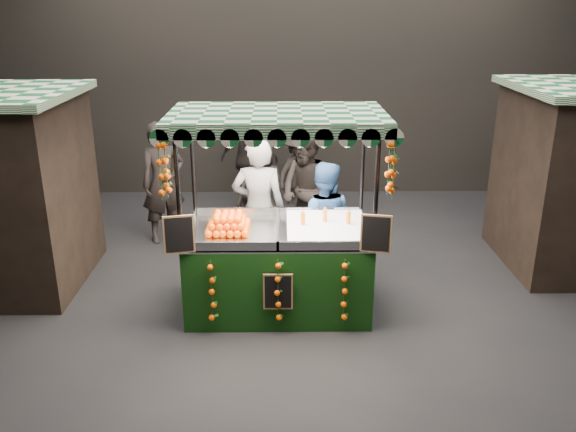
{
  "coord_description": "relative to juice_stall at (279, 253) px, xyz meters",
  "views": [
    {
      "loc": [
        -0.29,
        -6.5,
        3.65
      ],
      "look_at": [
        -0.2,
        0.47,
        1.12
      ],
      "focal_mm": 37.11,
      "sensor_mm": 36.0,
      "label": 1
    }
  ],
  "objects": [
    {
      "name": "ground",
      "position": [
        0.32,
        -0.13,
        -0.77
      ],
      "size": [
        12.0,
        12.0,
        0.0
      ],
      "primitive_type": "plane",
      "color": "black",
      "rests_on": "ground"
    },
    {
      "name": "market_hall",
      "position": [
        0.32,
        -0.13,
        2.61
      ],
      "size": [
        12.1,
        10.1,
        5.05
      ],
      "color": "black",
      "rests_on": "ground"
    },
    {
      "name": "juice_stall",
      "position": [
        0.0,
        0.0,
        0.0
      ],
      "size": [
        2.55,
        1.5,
        2.47
      ],
      "color": "black",
      "rests_on": "ground"
    },
    {
      "name": "vendor_grey",
      "position": [
        -0.27,
        0.96,
        0.22
      ],
      "size": [
        0.75,
        0.51,
        1.98
      ],
      "rotation": [
        0.0,
        0.0,
        3.08
      ],
      "color": "slate",
      "rests_on": "ground"
    },
    {
      "name": "vendor_blue",
      "position": [
        0.59,
        0.83,
        0.07
      ],
      "size": [
        0.9,
        0.75,
        1.68
      ],
      "rotation": [
        0.0,
        0.0,
        2.99
      ],
      "color": "#294D85",
      "rests_on": "ground"
    },
    {
      "name": "shopper_0",
      "position": [
        -1.82,
        2.34,
        0.19
      ],
      "size": [
        0.83,
        0.73,
        1.91
      ],
      "rotation": [
        0.0,
        0.0,
        0.48
      ],
      "color": "black",
      "rests_on": "ground"
    },
    {
      "name": "shopper_1",
      "position": [
        0.42,
        2.0,
        0.14
      ],
      "size": [
        1.12,
        1.11,
        1.82
      ],
      "rotation": [
        0.0,
        0.0,
        -0.74
      ],
      "color": "#2B2523",
      "rests_on": "ground"
    },
    {
      "name": "shopper_2",
      "position": [
        -0.55,
        3.99,
        0.14
      ],
      "size": [
        1.13,
        0.63,
        1.83
      ],
      "rotation": [
        0.0,
        0.0,
        2.96
      ],
      "color": "black",
      "rests_on": "ground"
    },
    {
      "name": "shopper_3",
      "position": [
        0.34,
        3.47,
        -0.01
      ],
      "size": [
        1.11,
        1.07,
        1.52
      ],
      "rotation": [
        0.0,
        0.0,
        0.71
      ],
      "color": "#282321",
      "rests_on": "ground"
    },
    {
      "name": "shopper_4",
      "position": [
        -0.29,
        2.5,
        0.04
      ],
      "size": [
        0.91,
        0.74,
        1.61
      ],
      "rotation": [
        0.0,
        0.0,
        3.48
      ],
      "color": "#2A2622",
      "rests_on": "ground"
    }
  ]
}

